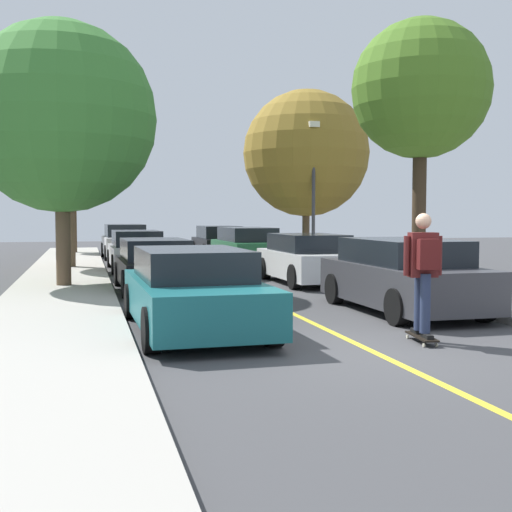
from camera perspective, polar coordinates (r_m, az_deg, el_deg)
The scene contains 19 objects.
ground at distance 9.65m, azimuth 9.29°, elevation -7.76°, with size 80.00×80.00×0.00m, color #424244.
sidewalk_left at distance 8.86m, azimuth -17.98°, elevation -8.43°, with size 2.42×56.00×0.14m, color #ADA89E.
center_line at distance 13.35m, azimuth 2.35°, elevation -4.55°, with size 0.12×39.20×0.01m, color gold.
parked_car_left_nearest at distance 10.86m, azimuth -5.38°, elevation -2.98°, with size 2.02×4.55×1.33m.
parked_car_left_near at distance 16.79m, azimuth -8.61°, elevation -0.76°, with size 1.90×4.14×1.28m.
parked_car_left_far at distance 22.99m, azimuth -10.18°, elevation 0.44°, with size 1.85×4.42×1.35m.
parked_car_left_farthest at distance 29.39m, azimuth -11.12°, elevation 1.21°, with size 1.98×4.08×1.47m.
parked_car_right_nearest at distance 13.20m, azimuth 12.42°, elevation -1.67°, with size 1.91×4.30×1.41m.
parked_car_right_near at distance 18.39m, azimuth 4.48°, elevation -0.25°, with size 1.95×4.18×1.35m.
parked_car_right_far at distance 25.22m, azimuth -0.76°, elevation 0.85°, with size 2.06×4.53×1.41m.
parked_car_right_farthest at distance 30.61m, azimuth -3.21°, elevation 1.28°, with size 1.99×4.50×1.37m.
street_tree_left_nearest at distance 17.37m, azimuth -16.32°, elevation 11.27°, with size 4.68×4.68×6.47m.
street_tree_left_near at distance 23.57m, azimuth -15.87°, elevation 11.94°, with size 4.78×4.78×7.65m.
street_tree_left_far at distance 32.33m, azimuth -15.43°, elevation 6.71°, with size 3.18×3.18×5.21m.
street_tree_right_nearest at distance 17.57m, azimuth 13.90°, elevation 13.58°, with size 3.45×3.45×6.59m.
street_tree_right_near at distance 25.54m, azimuth 4.31°, elevation 8.73°, with size 4.76×4.76×6.44m.
streetlamp at distance 23.28m, azimuth 4.94°, elevation 6.30°, with size 0.36×0.24×4.95m.
skateboard at distance 10.19m, azimuth 13.97°, elevation -6.71°, with size 0.33×0.86×0.10m.
skateboarder at distance 10.03m, azimuth 14.12°, elevation -0.88°, with size 0.59×0.71×1.80m.
Camera 1 is at (-3.82, -8.66, 1.88)m, focal length 46.83 mm.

